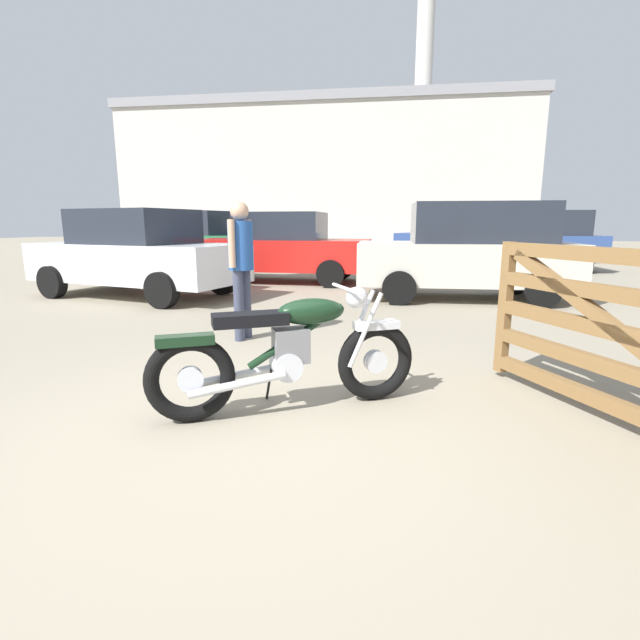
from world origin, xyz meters
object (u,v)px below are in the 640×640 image
red_hatchback_near (469,250)px  silver_sedan_mid (466,236)px  white_estate_far (137,254)px  blue_hatchback_right (533,240)px  bystander (241,257)px  dark_sedan_left (282,247)px  vintage_motorcycle (290,353)px  pale_sedan_back (197,239)px

red_hatchback_near → silver_sedan_mid: red_hatchback_near is taller
white_estate_far → blue_hatchback_right: bearing=-128.7°
white_estate_far → red_hatchback_near: 6.32m
bystander → red_hatchback_near: bearing=62.9°
dark_sedan_left → white_estate_far: size_ratio=0.96×
vintage_motorcycle → bystander: bearing=90.2°
vintage_motorcycle → red_hatchback_near: red_hatchback_near is taller
bystander → pale_sedan_back: 9.65m
blue_hatchback_right → white_estate_far: (-8.50, -7.30, -0.08)m
red_hatchback_near → dark_sedan_left: bearing=-28.4°
vintage_motorcycle → pale_sedan_back: (-6.21, 10.27, 0.47)m
pale_sedan_back → white_estate_far: bearing=-62.8°
pale_sedan_back → blue_hatchback_right: (10.14, 1.83, 0.00)m
vintage_motorcycle → white_estate_far: white_estate_far is taller
bystander → white_estate_far: 4.35m
white_estate_far → bystander: bearing=150.8°
blue_hatchback_right → silver_sedan_mid: (-1.78, 2.72, 0.02)m
silver_sedan_mid → vintage_motorcycle: bearing=92.6°
dark_sedan_left → white_estate_far: (-2.00, -2.88, 0.00)m
vintage_motorcycle → silver_sedan_mid: 14.98m
dark_sedan_left → pale_sedan_back: bearing=-38.0°
red_hatchback_near → vintage_motorcycle: bearing=68.4°
pale_sedan_back → silver_sedan_mid: (8.36, 4.55, 0.02)m
dark_sedan_left → white_estate_far: same height
vintage_motorcycle → silver_sedan_mid: size_ratio=0.37×
pale_sedan_back → blue_hatchback_right: bearing=20.6°
dark_sedan_left → blue_hatchback_right: blue_hatchback_right is taller
silver_sedan_mid → blue_hatchback_right: bearing=134.1°
vintage_motorcycle → white_estate_far: size_ratio=0.41×
blue_hatchback_right → white_estate_far: blue_hatchback_right is taller
dark_sedan_left → pale_sedan_back: 4.47m
pale_sedan_back → silver_sedan_mid: 9.52m
blue_hatchback_right → dark_sedan_left: bearing=27.7°
vintage_motorcycle → white_estate_far: (-4.56, 4.79, 0.38)m
white_estate_far → red_hatchback_near: red_hatchback_near is taller
dark_sedan_left → pale_sedan_back: size_ratio=1.03×
pale_sedan_back → white_estate_far: size_ratio=0.93×
red_hatchback_near → blue_hatchback_right: bearing=-116.3°
bystander → dark_sedan_left: size_ratio=0.39×
red_hatchback_near → pale_sedan_back: bearing=-34.9°
blue_hatchback_right → red_hatchback_near: 6.57m
red_hatchback_near → bystander: bearing=47.7°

